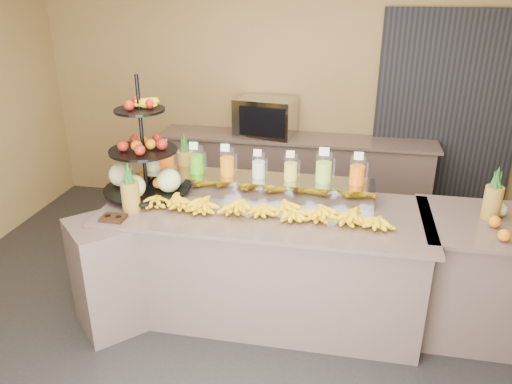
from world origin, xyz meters
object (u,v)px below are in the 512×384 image
(banana_heap, at_px, (262,206))
(oven_warmer, at_px, (266,117))
(fruit_stand, at_px, (151,167))
(pitcher_tray, at_px, (259,186))
(condiment_caddy, at_px, (113,218))

(banana_heap, relative_size, oven_warmer, 3.04)
(fruit_stand, bearing_deg, oven_warmer, 78.25)
(banana_heap, distance_m, oven_warmer, 2.07)
(pitcher_tray, bearing_deg, condiment_caddy, -145.25)
(banana_heap, xyz_separation_m, fruit_stand, (-0.94, 0.19, 0.18))
(oven_warmer, bearing_deg, banana_heap, -73.16)
(fruit_stand, relative_size, oven_warmer, 1.52)
(condiment_caddy, xyz_separation_m, oven_warmer, (0.72, 2.34, 0.20))
(pitcher_tray, height_order, fruit_stand, fruit_stand)
(fruit_stand, bearing_deg, banana_heap, -4.67)
(banana_heap, height_order, condiment_caddy, banana_heap)
(banana_heap, bearing_deg, condiment_caddy, -163.95)
(oven_warmer, bearing_deg, condiment_caddy, -99.62)
(fruit_stand, xyz_separation_m, oven_warmer, (0.61, 1.85, -0.03))
(pitcher_tray, relative_size, fruit_stand, 1.89)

